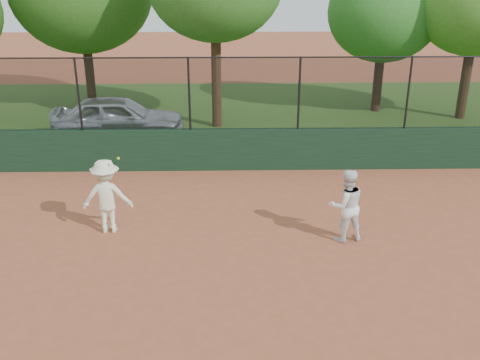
{
  "coord_description": "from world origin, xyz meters",
  "views": [
    {
      "loc": [
        0.57,
        -8.36,
        5.46
      ],
      "look_at": [
        0.8,
        2.2,
        1.2
      ],
      "focal_mm": 40.0,
      "sensor_mm": 36.0,
      "label": 1
    }
  ],
  "objects_px": {
    "tree_3": "(384,13)",
    "tree_4": "(477,4)",
    "parked_car": "(118,118)",
    "player_main": "(107,196)",
    "player_second": "(346,205)"
  },
  "relations": [
    {
      "from": "parked_car",
      "to": "tree_4",
      "type": "bearing_deg",
      "value": -81.67
    },
    {
      "from": "player_main",
      "to": "tree_4",
      "type": "relative_size",
      "value": 0.3
    },
    {
      "from": "tree_4",
      "to": "tree_3",
      "type": "bearing_deg",
      "value": 158.29
    },
    {
      "from": "tree_3",
      "to": "parked_car",
      "type": "bearing_deg",
      "value": -159.31
    },
    {
      "from": "parked_car",
      "to": "tree_3",
      "type": "distance_m",
      "value": 10.68
    },
    {
      "from": "player_second",
      "to": "tree_3",
      "type": "xyz_separation_m",
      "value": [
        3.48,
        10.82,
        2.98
      ]
    },
    {
      "from": "parked_car",
      "to": "player_second",
      "type": "bearing_deg",
      "value": -142.37
    },
    {
      "from": "tree_3",
      "to": "tree_4",
      "type": "height_order",
      "value": "tree_4"
    },
    {
      "from": "tree_4",
      "to": "parked_car",
      "type": "bearing_deg",
      "value": -168.99
    },
    {
      "from": "player_main",
      "to": "tree_4",
      "type": "xyz_separation_m",
      "value": [
        11.51,
        9.14,
        3.35
      ]
    },
    {
      "from": "player_second",
      "to": "player_main",
      "type": "distance_m",
      "value": 5.1
    },
    {
      "from": "tree_4",
      "to": "player_main",
      "type": "bearing_deg",
      "value": -141.57
    },
    {
      "from": "tree_3",
      "to": "player_main",
      "type": "bearing_deg",
      "value": -129.67
    },
    {
      "from": "player_second",
      "to": "tree_3",
      "type": "height_order",
      "value": "tree_3"
    },
    {
      "from": "tree_3",
      "to": "tree_4",
      "type": "xyz_separation_m",
      "value": [
        2.96,
        -1.18,
        0.4
      ]
    }
  ]
}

